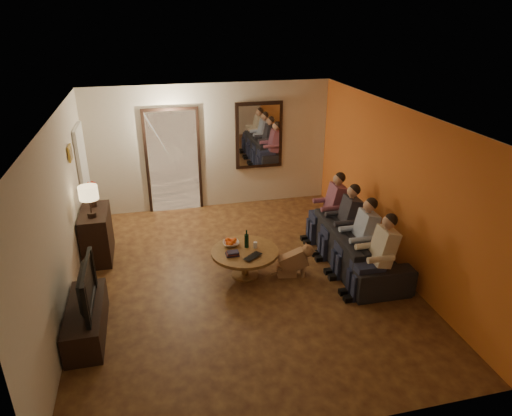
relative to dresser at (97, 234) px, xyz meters
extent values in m
cube|color=#3E1B10|center=(2.25, -1.22, -0.43)|extent=(5.00, 6.00, 0.01)
cube|color=white|center=(2.25, -1.22, 2.17)|extent=(5.00, 6.00, 0.01)
cube|color=beige|center=(2.25, 1.78, 0.87)|extent=(5.00, 0.02, 2.60)
cube|color=beige|center=(2.25, -4.22, 0.87)|extent=(5.00, 0.02, 2.60)
cube|color=beige|center=(-0.25, -1.22, 0.87)|extent=(0.02, 6.00, 2.60)
cube|color=beige|center=(4.75, -1.22, 0.87)|extent=(0.02, 6.00, 2.60)
cube|color=orange|center=(4.74, -1.22, 0.87)|extent=(0.01, 6.00, 2.60)
cube|color=#FFE0A5|center=(1.45, 1.76, 0.62)|extent=(1.00, 0.06, 2.10)
cube|color=black|center=(1.45, 1.75, 0.62)|extent=(1.12, 0.04, 2.22)
cube|color=silver|center=(1.70, 1.76, 0.47)|extent=(0.45, 0.03, 1.70)
cube|color=black|center=(3.25, 1.74, 1.07)|extent=(1.00, 0.05, 1.40)
cube|color=white|center=(3.25, 1.71, 1.07)|extent=(0.86, 0.02, 1.26)
cube|color=white|center=(-0.21, 1.08, 0.59)|extent=(0.06, 0.85, 2.04)
cube|color=#B28C33|center=(-0.22, 0.08, 1.42)|extent=(0.03, 0.28, 0.24)
cube|color=brown|center=(-0.21, 0.08, 1.42)|extent=(0.01, 0.22, 0.18)
cube|color=black|center=(0.00, 0.00, 0.00)|extent=(0.45, 0.96, 0.85)
cube|color=black|center=(0.00, -2.09, -0.21)|extent=(0.45, 1.30, 0.43)
imported|color=black|center=(0.00, -2.09, 0.30)|extent=(1.02, 0.13, 0.59)
imported|color=black|center=(4.19, -1.22, -0.09)|extent=(2.32, 0.96, 0.67)
cylinder|color=brown|center=(2.31, -1.17, -0.20)|extent=(1.20, 1.20, 0.45)
imported|color=white|center=(2.13, -0.95, 0.05)|extent=(0.26, 0.26, 0.06)
cylinder|color=silver|center=(2.49, -1.12, 0.07)|extent=(0.06, 0.06, 0.10)
imported|color=black|center=(2.41, -1.45, 0.04)|extent=(0.39, 0.37, 0.03)
camera|label=1|loc=(1.02, -7.31, 3.51)|focal=32.00mm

